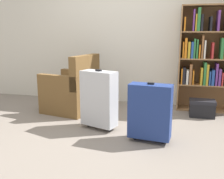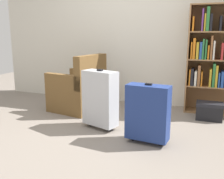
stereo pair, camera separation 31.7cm
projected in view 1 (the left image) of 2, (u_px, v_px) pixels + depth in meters
ground_plane at (91, 141)px, 3.02m from camera, size 9.05×9.05×0.00m
back_wall at (124, 28)px, 4.52m from camera, size 5.17×0.10×2.60m
bookshelf at (210, 57)px, 4.06m from camera, size 0.94×0.33×1.64m
armchair at (72, 92)px, 4.11m from camera, size 0.82×0.82×0.90m
mug at (106, 109)px, 4.12m from camera, size 0.12×0.08×0.10m
storage_box at (202, 108)px, 3.87m from camera, size 0.37×0.24×0.25m
suitcase_navy_blue at (150, 111)px, 2.94m from camera, size 0.49×0.25×0.69m
suitcase_silver at (99, 99)px, 3.33m from camera, size 0.50×0.34×0.78m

